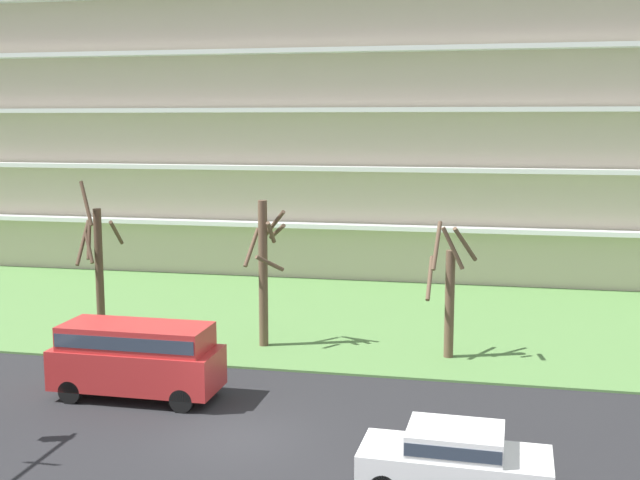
{
  "coord_description": "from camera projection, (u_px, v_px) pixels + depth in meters",
  "views": [
    {
      "loc": [
        6.41,
        -19.83,
        8.58
      ],
      "look_at": [
        1.03,
        6.0,
        4.65
      ],
      "focal_mm": 44.82,
      "sensor_mm": 36.0,
      "label": 1
    }
  ],
  "objects": [
    {
      "name": "ground",
      "position": [
        238.0,
        439.0,
        21.76
      ],
      "size": [
        160.0,
        160.0,
        0.0
      ],
      "primitive_type": "plane",
      "color": "#232326"
    },
    {
      "name": "grass_lawn_strip",
      "position": [
        334.0,
        316.0,
        35.31
      ],
      "size": [
        80.0,
        16.0,
        0.08
      ],
      "primitive_type": "cube",
      "color": "#547F42",
      "rests_on": "ground"
    },
    {
      "name": "apartment_building",
      "position": [
        380.0,
        111.0,
        48.43
      ],
      "size": [
        54.01,
        14.83,
        18.33
      ],
      "color": "beige",
      "rests_on": "ground"
    },
    {
      "name": "tree_far_left",
      "position": [
        98.0,
        263.0,
        31.68
      ],
      "size": [
        1.71,
        1.67,
        6.27
      ],
      "color": "#4C3828",
      "rests_on": "ground"
    },
    {
      "name": "tree_left",
      "position": [
        264.0,
        268.0,
        30.15
      ],
      "size": [
        1.61,
        1.78,
        5.66
      ],
      "color": "brown",
      "rests_on": "ground"
    },
    {
      "name": "tree_center",
      "position": [
        448.0,
        292.0,
        28.69
      ],
      "size": [
        1.78,
        1.75,
        5.0
      ],
      "color": "brown",
      "rests_on": "ground"
    },
    {
      "name": "sedan_white_near_left",
      "position": [
        455.0,
        457.0,
        18.51
      ],
      "size": [
        4.47,
        1.97,
        1.57
      ],
      "rotation": [
        0.0,
        0.0,
        -0.04
      ],
      "color": "white",
      "rests_on": "ground"
    },
    {
      "name": "van_red_center_left",
      "position": [
        137.0,
        355.0,
        24.8
      ],
      "size": [
        5.22,
        2.05,
        2.36
      ],
      "rotation": [
        0.0,
        0.0,
        3.13
      ],
      "color": "#B22828",
      "rests_on": "ground"
    }
  ]
}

